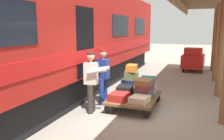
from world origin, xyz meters
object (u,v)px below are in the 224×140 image
at_px(train_car, 43,38).
at_px(luggage_cart, 134,98).
at_px(suitcase_burgundy_valise, 145,87).
at_px(baggage_tug, 193,60).
at_px(suitcase_navy_fabric, 131,82).
at_px(suitcase_gray_aluminum, 148,89).
at_px(suitcase_slate_roller, 144,93).
at_px(suitcase_red_plastic, 119,97).
at_px(suitcase_brown_leather, 144,82).
at_px(suitcase_tan_vintage, 130,88).
at_px(suitcase_black_hardshell, 125,91).
at_px(suitcase_cream_canvas, 140,99).
at_px(porter_by_door, 92,80).
at_px(suitcase_orange_carryall, 132,68).
at_px(porter_in_overalls, 103,75).
at_px(suitcase_teal_softside, 148,81).
at_px(suitcase_olive_duffel, 131,75).

relative_size(train_car, luggage_cart, 9.73).
relative_size(suitcase_burgundy_valise, baggage_tug, 0.30).
bearing_deg(suitcase_navy_fabric, suitcase_gray_aluminum, 178.69).
bearing_deg(suitcase_slate_roller, suitcase_burgundy_valise, 131.88).
xyz_separation_m(suitcase_red_plastic, suitcase_brown_leather, (-0.59, -0.48, 0.37)).
distance_m(train_car, suitcase_gray_aluminum, 3.66).
height_order(suitcase_tan_vintage, suitcase_black_hardshell, suitcase_black_hardshell).
bearing_deg(suitcase_tan_vintage, suitcase_gray_aluminum, 180.00).
bearing_deg(baggage_tug, luggage_cart, 79.00).
distance_m(suitcase_navy_fabric, suitcase_brown_leather, 0.82).
distance_m(suitcase_cream_canvas, porter_by_door, 1.42).
distance_m(train_car, suitcase_burgundy_valise, 3.51).
xyz_separation_m(luggage_cart, suitcase_orange_carryall, (0.23, -0.49, 0.82)).
bearing_deg(suitcase_brown_leather, porter_in_overalls, -0.26).
height_order(suitcase_slate_roller, suitcase_brown_leather, suitcase_brown_leather).
bearing_deg(suitcase_slate_roller, suitcase_black_hardshell, 0.00).
relative_size(suitcase_cream_canvas, suitcase_red_plastic, 0.96).
bearing_deg(luggage_cart, suitcase_teal_softside, -121.20).
distance_m(suitcase_slate_roller, porter_in_overalls, 1.39).
height_order(suitcase_black_hardshell, suitcase_orange_carryall, suitcase_orange_carryall).
bearing_deg(suitcase_orange_carryall, luggage_cart, 115.01).
height_order(suitcase_cream_canvas, suitcase_orange_carryall, suitcase_orange_carryall).
relative_size(suitcase_teal_softside, porter_by_door, 0.27).
bearing_deg(suitcase_burgundy_valise, suitcase_navy_fabric, -43.27).
height_order(suitcase_gray_aluminum, porter_by_door, porter_by_door).
distance_m(train_car, porter_in_overalls, 2.21).
bearing_deg(suitcase_olive_duffel, suitcase_navy_fabric, 3.63).
distance_m(luggage_cart, suitcase_cream_canvas, 0.61).
distance_m(suitcase_burgundy_valise, porter_in_overalls, 1.36).
bearing_deg(suitcase_gray_aluminum, suitcase_teal_softside, 90.13).
relative_size(luggage_cart, porter_by_door, 1.11).
distance_m(suitcase_olive_duffel, porter_by_door, 1.57).
relative_size(suitcase_teal_softside, suitcase_olive_duffel, 0.99).
relative_size(suitcase_navy_fabric, suitcase_burgundy_valise, 1.00).
height_order(suitcase_olive_duffel, porter_in_overalls, porter_in_overalls).
bearing_deg(porter_by_door, suitcase_red_plastic, -154.61).
xyz_separation_m(suitcase_tan_vintage, baggage_tug, (-1.68, -6.60, 0.18)).
bearing_deg(suitcase_tan_vintage, suitcase_slate_roller, 138.78).
xyz_separation_m(suitcase_gray_aluminum, suitcase_olive_duffel, (0.54, -0.01, 0.39)).
relative_size(train_car, suitcase_gray_aluminum, 31.00).
bearing_deg(suitcase_gray_aluminum, suitcase_olive_duffel, -1.55).
bearing_deg(suitcase_teal_softside, porter_in_overalls, 21.63).
distance_m(suitcase_tan_vintage, suitcase_brown_leather, 0.89).
bearing_deg(suitcase_black_hardshell, suitcase_red_plastic, 90.00).
xyz_separation_m(suitcase_olive_duffel, porter_in_overalls, (0.76, 0.56, 0.06)).
xyz_separation_m(train_car, luggage_cart, (-2.87, -0.42, -1.77)).
distance_m(luggage_cart, porter_by_door, 1.45).
xyz_separation_m(suitcase_navy_fabric, suitcase_brown_leather, (-0.57, 0.57, 0.16)).
bearing_deg(train_car, baggage_tug, -119.42).
bearing_deg(baggage_tug, suitcase_olive_duffel, 76.09).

